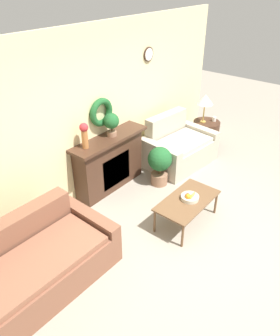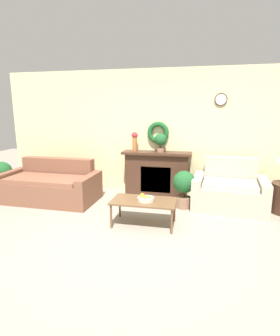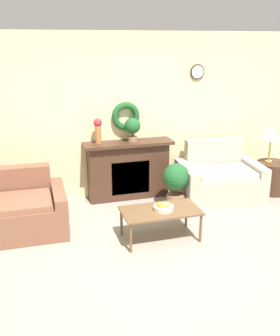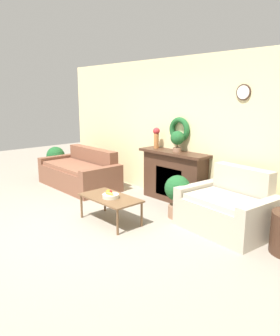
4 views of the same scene
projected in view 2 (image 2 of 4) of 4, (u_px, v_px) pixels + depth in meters
The scene contains 11 objects.
ground_plane at pixel (124, 241), 3.74m from camera, with size 16.00×16.00×0.00m, color gray.
wall_back at pixel (153, 133), 5.73m from camera, with size 6.80×0.17×2.70m.
fireplace at pixel (157, 174), 5.69m from camera, with size 1.48×0.41×0.98m.
couch_left at pixel (50, 186), 5.44m from camera, with size 1.97×1.02×0.83m.
loveseat_right at pixel (229, 191), 5.00m from camera, with size 1.42×1.07×0.93m.
coffee_table at pixel (144, 203), 4.22m from camera, with size 1.03×0.56×0.42m.
fruit_bowl at pixel (145, 198), 4.18m from camera, with size 0.26×0.26×0.12m.
vase_on_mantel_left at pixel (135, 140), 5.64m from camera, with size 0.13×0.13×0.41m.
potted_plant_on_mantel at pixel (161, 141), 5.50m from camera, with size 0.26×0.26×0.39m.
potted_plant_floor_by_couch at pixel (2, 175), 5.71m from camera, with size 0.45×0.45×0.75m.
potted_plant_floor_by_loveseat at pixel (184, 186), 4.98m from camera, with size 0.43×0.43×0.72m.
Camera 2 is at (0.95, -3.31, 1.82)m, focal length 28.00 mm.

